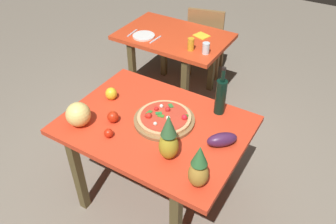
# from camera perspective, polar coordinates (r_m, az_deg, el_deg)

# --- Properties ---
(ground_plane) EXTENTS (10.00, 10.00, 0.00)m
(ground_plane) POSITION_cam_1_polar(r_m,az_deg,el_deg) (2.86, -1.85, -13.13)
(ground_plane) COLOR gray
(display_table) EXTENTS (1.24, 0.92, 0.73)m
(display_table) POSITION_cam_1_polar(r_m,az_deg,el_deg) (2.39, -2.16, -3.45)
(display_table) COLOR brown
(display_table) RESTS_ON ground_plane
(background_table) EXTENTS (1.10, 0.72, 0.73)m
(background_table) POSITION_cam_1_polar(r_m,az_deg,el_deg) (3.53, 0.94, 11.31)
(background_table) COLOR brown
(background_table) RESTS_ON ground_plane
(dining_chair) EXTENTS (0.48, 0.48, 0.85)m
(dining_chair) POSITION_cam_1_polar(r_m,az_deg,el_deg) (4.02, 6.49, 12.40)
(dining_chair) COLOR olive
(dining_chair) RESTS_ON ground_plane
(pizza_board) EXTENTS (0.42, 0.42, 0.02)m
(pizza_board) POSITION_cam_1_polar(r_m,az_deg,el_deg) (2.33, -0.64, -1.38)
(pizza_board) COLOR olive
(pizza_board) RESTS_ON display_table
(pizza) EXTENTS (0.37, 0.37, 0.06)m
(pizza) POSITION_cam_1_polar(r_m,az_deg,el_deg) (2.32, -0.66, -0.85)
(pizza) COLOR tan
(pizza) RESTS_ON pizza_board
(wine_bottle) EXTENTS (0.08, 0.08, 0.37)m
(wine_bottle) POSITION_cam_1_polar(r_m,az_deg,el_deg) (2.37, 8.88, 2.68)
(wine_bottle) COLOR black
(wine_bottle) RESTS_ON display_table
(pineapple_left) EXTENTS (0.12, 0.12, 0.33)m
(pineapple_left) POSITION_cam_1_polar(r_m,az_deg,el_deg) (1.99, 0.11, -4.63)
(pineapple_left) COLOR #AF9726
(pineapple_left) RESTS_ON display_table
(pineapple_right) EXTENTS (0.12, 0.12, 0.30)m
(pineapple_right) POSITION_cam_1_polar(r_m,az_deg,el_deg) (1.86, 5.20, -9.44)
(pineapple_right) COLOR #B28231
(pineapple_right) RESTS_ON display_table
(melon) EXTENTS (0.17, 0.17, 0.17)m
(melon) POSITION_cam_1_polar(r_m,az_deg,el_deg) (2.35, -14.90, -0.39)
(melon) COLOR #F1D575
(melon) RESTS_ON display_table
(bell_pepper) EXTENTS (0.09, 0.09, 0.10)m
(bell_pepper) POSITION_cam_1_polar(r_m,az_deg,el_deg) (2.56, -9.56, 3.07)
(bell_pepper) COLOR yellow
(bell_pepper) RESTS_ON display_table
(eggplant) EXTENTS (0.21, 0.20, 0.09)m
(eggplant) POSITION_cam_1_polar(r_m,az_deg,el_deg) (2.17, 9.10, -4.62)
(eggplant) COLOR #431F43
(eggplant) RESTS_ON display_table
(tomato_near_board) EXTENTS (0.06, 0.06, 0.06)m
(tomato_near_board) POSITION_cam_1_polar(r_m,az_deg,el_deg) (2.24, -10.01, -3.53)
(tomato_near_board) COLOR red
(tomato_near_board) RESTS_ON display_table
(tomato_at_corner) EXTENTS (0.08, 0.08, 0.08)m
(tomato_at_corner) POSITION_cam_1_polar(r_m,az_deg,el_deg) (2.35, -9.28, -0.82)
(tomato_at_corner) COLOR red
(tomato_at_corner) RESTS_ON display_table
(drinking_glass_juice) EXTENTS (0.06, 0.06, 0.12)m
(drinking_glass_juice) POSITION_cam_1_polar(r_m,az_deg,el_deg) (3.18, 3.88, 11.33)
(drinking_glass_juice) COLOR gold
(drinking_glass_juice) RESTS_ON background_table
(drinking_glass_water) EXTENTS (0.07, 0.07, 0.10)m
(drinking_glass_water) POSITION_cam_1_polar(r_m,az_deg,el_deg) (3.13, 6.41, 10.64)
(drinking_glass_water) COLOR silver
(drinking_glass_water) RESTS_ON background_table
(dinner_plate) EXTENTS (0.22, 0.22, 0.02)m
(dinner_plate) POSITION_cam_1_polar(r_m,az_deg,el_deg) (3.45, -4.12, 12.69)
(dinner_plate) COLOR white
(dinner_plate) RESTS_ON background_table
(fork_utensil) EXTENTS (0.03, 0.18, 0.01)m
(fork_utensil) POSITION_cam_1_polar(r_m,az_deg,el_deg) (3.53, -6.04, 13.11)
(fork_utensil) COLOR silver
(fork_utensil) RESTS_ON background_table
(knife_utensil) EXTENTS (0.03, 0.18, 0.01)m
(knife_utensil) POSITION_cam_1_polar(r_m,az_deg,el_deg) (3.38, -2.11, 12.12)
(knife_utensil) COLOR silver
(knife_utensil) RESTS_ON background_table
(napkin_folded) EXTENTS (0.17, 0.16, 0.01)m
(napkin_folded) POSITION_cam_1_polar(r_m,az_deg,el_deg) (3.47, 5.69, 12.70)
(napkin_folded) COLOR yellow
(napkin_folded) RESTS_ON background_table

